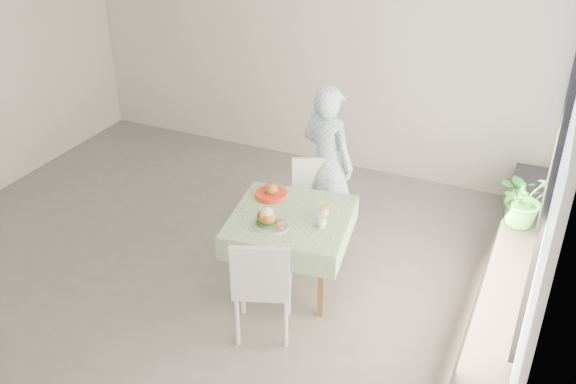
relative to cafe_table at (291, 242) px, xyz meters
The scene contains 14 objects.
floor 1.02m from the cafe_table, behind, with size 6.00×6.00×0.00m, color #615E5C.
wall_back 2.86m from the cafe_table, 109.53° to the left, with size 6.00×0.02×2.80m, color beige.
wall_right 2.30m from the cafe_table, ahead, with size 0.02×5.00×2.80m, color beige.
window_pane 2.38m from the cafe_table, ahead, with size 0.01×4.80×2.18m, color #D1E0F9.
window_ledge 1.91m from the cafe_table, ahead, with size 0.40×4.80×0.50m, color black.
cafe_table is the anchor object (origin of this frame).
chair_far 0.70m from the cafe_table, 93.78° to the left, with size 0.58×0.58×0.92m.
chair_near 0.73m from the cafe_table, 84.78° to the right, with size 0.60×0.60×0.99m.
diner 1.02m from the cafe_table, 91.52° to the left, with size 0.60×0.39×1.65m, color #89B5DB.
main_dish 0.42m from the cafe_table, 114.75° to the right, with size 0.34×0.34×0.17m.
juice_cup_orange 0.45m from the cafe_table, 23.63° to the left, with size 0.09×0.09×0.25m.
juice_cup_lemonade 0.47m from the cafe_table, 11.37° to the right, with size 0.10×0.10×0.27m.
second_dish 0.50m from the cafe_table, 142.95° to the left, with size 0.30×0.30×0.14m.
potted_plant 2.21m from the cafe_table, 31.10° to the left, with size 0.51×0.44×0.56m, color #2D7627.
Camera 1 is at (2.90, -4.52, 3.74)m, focal length 40.00 mm.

